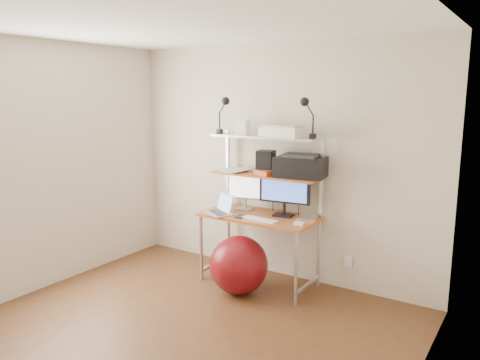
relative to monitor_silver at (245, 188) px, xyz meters
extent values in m
plane|color=brown|center=(0.26, -1.58, -0.97)|extent=(3.60, 3.60, 0.00)
plane|color=white|center=(0.26, -1.58, 1.53)|extent=(3.60, 3.60, 0.00)
plane|color=beige|center=(0.26, 0.22, 0.28)|extent=(3.60, 0.00, 3.60)
plane|color=beige|center=(-1.54, -1.58, 0.28)|extent=(0.00, 3.60, 3.60)
plane|color=beige|center=(2.06, -1.58, 0.28)|extent=(0.00, 3.60, 3.60)
cube|color=#B86223|center=(0.26, -0.14, -0.25)|extent=(1.20, 0.60, 0.03)
cylinder|color=#BCBBC1|center=(-0.30, -0.40, -0.62)|extent=(0.04, 0.04, 0.71)
cylinder|color=#BCBBC1|center=(-0.30, 0.12, -0.62)|extent=(0.04, 0.04, 0.71)
cylinder|color=#BCBBC1|center=(0.82, -0.40, -0.62)|extent=(0.04, 0.04, 0.71)
cylinder|color=#BCBBC1|center=(0.82, 0.12, -0.62)|extent=(0.04, 0.04, 0.71)
cube|color=#BCBBC1|center=(-0.31, 0.12, 0.18)|extent=(0.03, 0.04, 0.84)
cube|color=#BCBBC1|center=(0.83, 0.12, 0.18)|extent=(0.03, 0.04, 0.84)
cube|color=#B86223|center=(0.26, -0.01, 0.17)|extent=(1.18, 0.34, 0.02)
cube|color=#BCBBC1|center=(0.26, -0.01, 0.57)|extent=(1.18, 0.34, 0.02)
cube|color=white|center=(1.11, 0.21, -0.67)|extent=(0.08, 0.01, 0.12)
cube|color=#A7A6AB|center=(0.00, -0.02, -0.22)|extent=(0.21, 0.18, 0.01)
cylinder|color=#A7A6AB|center=(0.00, 0.00, -0.17)|extent=(0.03, 0.03, 0.10)
cube|color=#A7A6AB|center=(0.00, 0.00, 0.03)|extent=(0.38, 0.13, 0.29)
plane|color=white|center=(0.00, -0.02, 0.03)|extent=(0.34, 0.09, 0.35)
cube|color=black|center=(0.48, -0.04, -0.22)|extent=(0.21, 0.17, 0.01)
cylinder|color=black|center=(0.48, -0.02, -0.16)|extent=(0.03, 0.03, 0.12)
cube|color=black|center=(0.48, -0.02, 0.06)|extent=(0.54, 0.10, 0.32)
plane|color=blue|center=(0.48, -0.03, 0.06)|extent=(0.48, 0.06, 0.48)
cube|color=silver|center=(-0.12, -0.33, -0.22)|extent=(0.37, 0.33, 0.01)
cube|color=#323234|center=(-0.12, -0.33, -0.21)|extent=(0.29, 0.24, 0.00)
cube|color=silver|center=(-0.07, -0.24, -0.12)|extent=(0.30, 0.20, 0.20)
plane|color=#7AA1CB|center=(-0.07, -0.24, -0.12)|extent=(0.28, 0.20, 0.27)
cube|color=white|center=(0.36, -0.30, -0.22)|extent=(0.39, 0.15, 0.01)
cube|color=white|center=(0.77, -0.25, -0.22)|extent=(0.10, 0.06, 0.03)
cube|color=silver|center=(0.75, -0.02, -0.21)|extent=(0.21, 0.21, 0.03)
cube|color=black|center=(0.14, -0.31, -0.22)|extent=(0.09, 0.14, 0.01)
cube|color=black|center=(0.64, 0.03, 0.28)|extent=(0.54, 0.41, 0.20)
cube|color=#323234|center=(0.64, 0.03, 0.40)|extent=(0.37, 0.29, 0.03)
cube|color=black|center=(0.25, 0.00, 0.30)|extent=(0.19, 0.19, 0.25)
cube|color=#C74A1F|center=(0.29, -0.09, 0.21)|extent=(0.22, 0.18, 0.05)
cube|color=white|center=(0.47, -0.03, 0.63)|extent=(0.46, 0.32, 0.10)
cube|color=#A7A6AB|center=(0.47, -0.03, 0.69)|extent=(0.39, 0.25, 0.02)
cube|color=white|center=(-0.01, -0.04, 0.65)|extent=(0.13, 0.11, 0.15)
cube|color=#323234|center=(-0.07, 0.04, 0.63)|extent=(0.11, 0.11, 0.09)
cube|color=black|center=(-0.28, -0.07, 0.60)|extent=(0.05, 0.06, 0.05)
cylinder|color=black|center=(-0.28, -0.07, 0.71)|extent=(0.02, 0.02, 0.17)
sphere|color=black|center=(-0.20, -0.08, 0.93)|extent=(0.09, 0.09, 0.09)
cube|color=black|center=(0.80, -0.06, 0.60)|extent=(0.05, 0.06, 0.05)
cylinder|color=black|center=(0.80, -0.06, 0.72)|extent=(0.02, 0.02, 0.17)
sphere|color=black|center=(0.71, -0.07, 0.93)|extent=(0.09, 0.09, 0.09)
sphere|color=maroon|center=(0.22, -0.46, -0.68)|extent=(0.59, 0.59, 0.59)
cube|color=white|center=(-0.15, 0.01, 0.18)|extent=(0.30, 0.34, 0.00)
cube|color=white|center=(-0.11, -0.06, 0.19)|extent=(0.26, 0.32, 0.00)
cube|color=white|center=(-0.17, 0.03, 0.19)|extent=(0.21, 0.28, 0.00)
cube|color=white|center=(-0.08, -0.03, 0.20)|extent=(0.24, 0.30, 0.00)
camera|label=1|loc=(2.64, -4.16, 1.00)|focal=35.00mm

